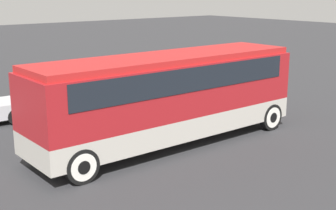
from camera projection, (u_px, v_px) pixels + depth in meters
ground_plane at (168, 144)px, 16.66m from camera, size 120.00×120.00×0.00m
tour_bus at (170, 91)px, 16.25m from camera, size 10.15×2.62×3.19m
parked_car_mid at (128, 78)px, 25.34m from camera, size 4.76×1.95×1.37m
parked_car_far at (150, 87)px, 23.05m from camera, size 4.42×1.82×1.31m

